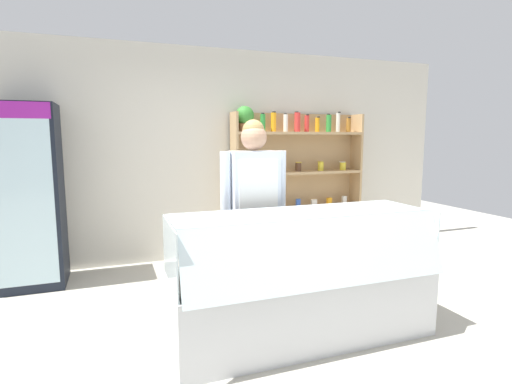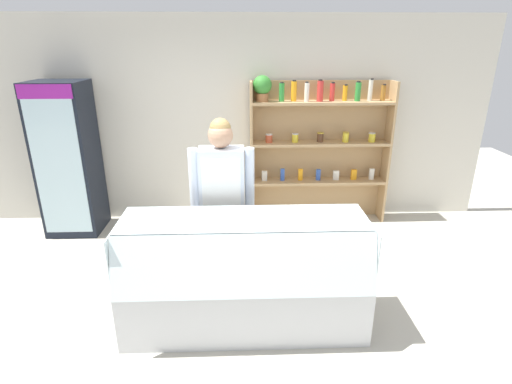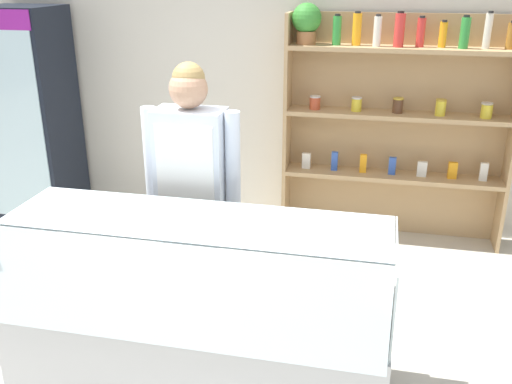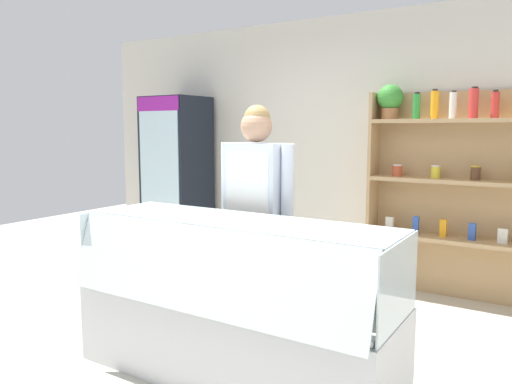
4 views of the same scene
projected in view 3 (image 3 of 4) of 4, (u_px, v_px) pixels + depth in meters
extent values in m
plane|color=#B7B2A3|center=(194.00, 370.00, 3.39)|extent=(12.00, 12.00, 0.00)
cube|color=beige|center=(271.00, 75.00, 5.02)|extent=(6.80, 0.10, 2.70)
cube|color=black|center=(33.00, 116.00, 5.20)|extent=(0.65, 0.60, 1.93)
cube|color=silver|center=(13.00, 125.00, 4.92)|extent=(0.57, 0.01, 1.73)
cylinder|color=#3356B2|center=(9.00, 189.00, 5.26)|extent=(0.06, 0.06, 0.15)
cylinder|color=purple|center=(21.00, 189.00, 5.22)|extent=(0.07, 0.07, 0.17)
cylinder|color=#3356B2|center=(34.00, 189.00, 5.19)|extent=(0.05, 0.05, 0.20)
cylinder|color=red|center=(47.00, 190.00, 5.17)|extent=(0.06, 0.06, 0.20)
cylinder|color=#2D8C38|center=(0.00, 134.00, 5.06)|extent=(0.07, 0.07, 0.17)
cylinder|color=#2D8C38|center=(12.00, 133.00, 5.03)|extent=(0.06, 0.06, 0.22)
cylinder|color=orange|center=(26.00, 135.00, 5.01)|extent=(0.06, 0.06, 0.20)
cylinder|color=orange|center=(39.00, 135.00, 4.98)|extent=(0.05, 0.05, 0.21)
cylinder|color=silver|center=(3.00, 75.00, 4.84)|extent=(0.06, 0.06, 0.21)
cylinder|color=#9E6623|center=(17.00, 77.00, 4.82)|extent=(0.06, 0.06, 0.20)
cylinder|color=orange|center=(32.00, 81.00, 4.80)|extent=(0.07, 0.07, 0.14)
cube|color=tan|center=(395.00, 129.00, 4.86)|extent=(1.85, 0.02, 1.90)
cube|color=tan|center=(287.00, 127.00, 4.91)|extent=(0.03, 0.28, 1.90)
cube|color=tan|center=(512.00, 140.00, 4.55)|extent=(0.03, 0.28, 1.90)
cube|color=tan|center=(391.00, 176.00, 4.87)|extent=(1.79, 0.28, 0.04)
cube|color=tan|center=(397.00, 115.00, 4.67)|extent=(1.79, 0.28, 0.04)
cube|color=tan|center=(403.00, 49.00, 4.48)|extent=(1.79, 0.28, 0.04)
cylinder|color=#996038|center=(306.00, 38.00, 4.61)|extent=(0.15, 0.15, 0.10)
sphere|color=#33802D|center=(307.00, 18.00, 4.55)|extent=(0.24, 0.24, 0.24)
cylinder|color=#2D8C38|center=(337.00, 31.00, 4.53)|extent=(0.07, 0.07, 0.22)
cylinder|color=black|center=(338.00, 15.00, 4.49)|extent=(0.04, 0.04, 0.02)
cylinder|color=orange|center=(357.00, 29.00, 4.51)|extent=(0.07, 0.07, 0.25)
cylinder|color=black|center=(358.00, 12.00, 4.45)|extent=(0.05, 0.05, 0.02)
cylinder|color=silver|center=(377.00, 32.00, 4.45)|extent=(0.06, 0.06, 0.23)
cylinder|color=black|center=(379.00, 15.00, 4.43)|extent=(0.04, 0.04, 0.02)
cylinder|color=red|center=(399.00, 30.00, 4.41)|extent=(0.08, 0.08, 0.25)
cylinder|color=black|center=(401.00, 12.00, 4.38)|extent=(0.05, 0.05, 0.02)
cylinder|color=red|center=(421.00, 32.00, 4.42)|extent=(0.06, 0.06, 0.22)
cylinder|color=black|center=(423.00, 17.00, 4.36)|extent=(0.04, 0.04, 0.02)
cylinder|color=orange|center=(443.00, 35.00, 4.40)|extent=(0.06, 0.06, 0.19)
cylinder|color=black|center=(445.00, 21.00, 4.34)|extent=(0.04, 0.04, 0.02)
cylinder|color=#2D8C38|center=(465.00, 33.00, 4.33)|extent=(0.07, 0.07, 0.23)
cylinder|color=black|center=(467.00, 16.00, 4.29)|extent=(0.05, 0.05, 0.02)
cylinder|color=silver|center=(488.00, 31.00, 4.32)|extent=(0.06, 0.06, 0.26)
cylinder|color=black|center=(491.00, 12.00, 4.25)|extent=(0.04, 0.04, 0.02)
cylinder|color=#9E6623|center=(511.00, 36.00, 4.30)|extent=(0.06, 0.06, 0.19)
cylinder|color=#BF4C2D|center=(315.00, 103.00, 4.78)|extent=(0.09, 0.09, 0.10)
cylinder|color=silver|center=(315.00, 97.00, 4.76)|extent=(0.09, 0.09, 0.01)
cylinder|color=yellow|center=(356.00, 105.00, 4.72)|extent=(0.08, 0.08, 0.11)
cylinder|color=silver|center=(357.00, 98.00, 4.69)|extent=(0.09, 0.09, 0.01)
cylinder|color=brown|center=(398.00, 106.00, 4.66)|extent=(0.08, 0.08, 0.11)
cylinder|color=gold|center=(398.00, 99.00, 4.62)|extent=(0.08, 0.08, 0.01)
cylinder|color=yellow|center=(441.00, 108.00, 4.57)|extent=(0.08, 0.08, 0.12)
cylinder|color=gold|center=(441.00, 100.00, 4.55)|extent=(0.08, 0.08, 0.01)
cylinder|color=yellow|center=(487.00, 111.00, 4.49)|extent=(0.09, 0.09, 0.11)
cylinder|color=silver|center=(487.00, 103.00, 4.49)|extent=(0.09, 0.09, 0.01)
cube|color=silver|center=(306.00, 161.00, 4.98)|extent=(0.07, 0.04, 0.14)
cube|color=#3356B2|center=(335.00, 161.00, 4.93)|extent=(0.05, 0.04, 0.16)
cube|color=orange|center=(363.00, 163.00, 4.88)|extent=(0.06, 0.04, 0.16)
cube|color=#3356B2|center=(392.00, 166.00, 4.83)|extent=(0.06, 0.05, 0.15)
cube|color=silver|center=(422.00, 169.00, 4.79)|extent=(0.08, 0.04, 0.13)
cube|color=orange|center=(452.00, 170.00, 4.74)|extent=(0.07, 0.04, 0.14)
cube|color=silver|center=(484.00, 172.00, 4.69)|extent=(0.06, 0.04, 0.15)
cube|color=silver|center=(199.00, 342.00, 3.19)|extent=(2.05, 0.70, 0.55)
cube|color=white|center=(197.00, 297.00, 3.08)|extent=(1.99, 0.64, 0.03)
cube|color=silver|center=(174.00, 296.00, 2.70)|extent=(2.01, 0.16, 0.47)
cube|color=silver|center=(197.00, 221.00, 2.97)|extent=(2.01, 0.54, 0.01)
cube|color=silver|center=(24.00, 245.00, 3.21)|extent=(0.01, 0.66, 0.45)
cube|color=silver|center=(393.00, 285.00, 2.80)|extent=(0.01, 0.66, 0.45)
cube|color=tan|center=(65.00, 267.00, 3.31)|extent=(0.16, 0.14, 0.04)
cube|color=white|center=(45.00, 285.00, 3.12)|extent=(0.05, 0.03, 0.02)
cube|color=tan|center=(109.00, 272.00, 3.25)|extent=(0.16, 0.14, 0.05)
cube|color=white|center=(92.00, 291.00, 3.06)|extent=(0.05, 0.03, 0.02)
cube|color=tan|center=(155.00, 277.00, 3.19)|extent=(0.16, 0.13, 0.05)
cube|color=white|center=(140.00, 297.00, 3.00)|extent=(0.05, 0.03, 0.02)
cube|color=tan|center=(202.00, 282.00, 3.14)|extent=(0.17, 0.15, 0.05)
cube|color=white|center=(190.00, 303.00, 2.95)|extent=(0.05, 0.03, 0.02)
cube|color=tan|center=(251.00, 288.00, 3.08)|extent=(0.17, 0.13, 0.05)
cube|color=white|center=(241.00, 309.00, 2.89)|extent=(0.05, 0.03, 0.02)
cube|color=tan|center=(301.00, 294.00, 3.03)|extent=(0.16, 0.13, 0.05)
cube|color=white|center=(295.00, 316.00, 2.84)|extent=(0.05, 0.03, 0.02)
cube|color=tan|center=(353.00, 300.00, 2.97)|extent=(0.16, 0.13, 0.05)
cube|color=white|center=(351.00, 323.00, 2.78)|extent=(0.05, 0.03, 0.02)
cylinder|color=#A35B4C|center=(44.00, 277.00, 3.12)|extent=(0.19, 0.14, 0.12)
cylinder|color=tan|center=(80.00, 279.00, 3.07)|extent=(0.19, 0.17, 0.16)
cylinder|color=#C1706B|center=(118.00, 286.00, 3.04)|extent=(0.15, 0.13, 0.12)
cylinder|color=white|center=(289.00, 298.00, 2.86)|extent=(0.07, 0.07, 0.19)
cylinder|color=white|center=(309.00, 299.00, 2.84)|extent=(0.07, 0.07, 0.21)
cylinder|color=#383D51|center=(183.00, 268.00, 3.72)|extent=(0.13, 0.13, 0.80)
cylinder|color=#383D51|center=(210.00, 271.00, 3.68)|extent=(0.13, 0.13, 0.80)
cube|color=silver|center=(192.00, 163.00, 3.43)|extent=(0.42, 0.24, 0.66)
cube|color=white|center=(187.00, 225.00, 3.45)|extent=(0.35, 0.01, 1.23)
cylinder|color=silver|center=(151.00, 155.00, 3.47)|extent=(0.09, 0.09, 0.59)
cylinder|color=silver|center=(233.00, 161.00, 3.37)|extent=(0.09, 0.09, 0.59)
sphere|color=tan|center=(188.00, 89.00, 3.27)|extent=(0.23, 0.23, 0.23)
sphere|color=#997A47|center=(188.00, 79.00, 3.26)|extent=(0.19, 0.19, 0.19)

